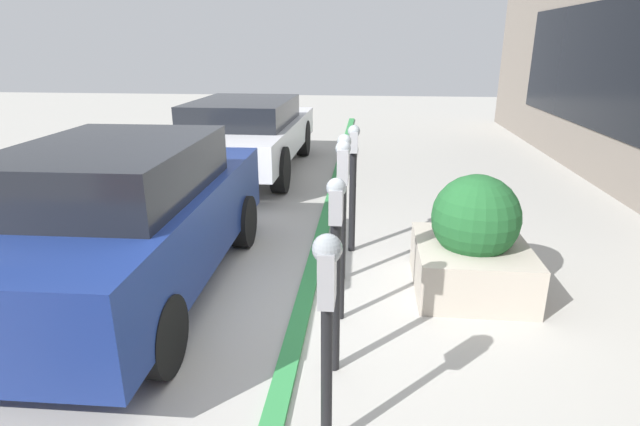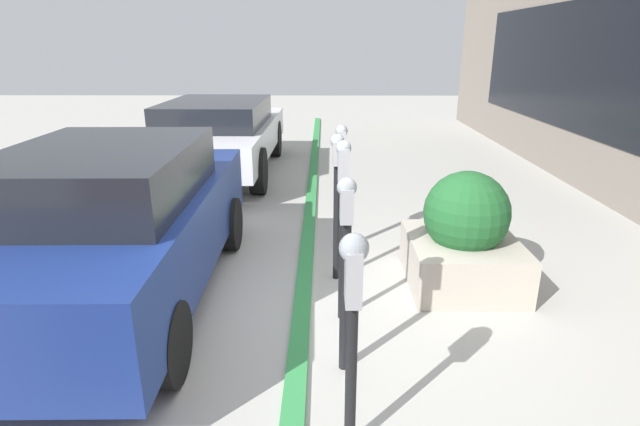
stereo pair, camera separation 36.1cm
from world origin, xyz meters
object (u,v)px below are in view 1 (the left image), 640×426
parking_meter_farthest (353,173)px  parked_car_middle (126,216)px  planter_box (473,243)px  parking_meter_fourth (344,183)px  parked_car_rear (246,132)px  parking_meter_second (336,253)px  parking_meter_nearest (327,302)px  parking_meter_middle (342,202)px

parking_meter_farthest → parked_car_middle: (-1.25, 2.10, -0.15)m
planter_box → parked_car_middle: size_ratio=0.29×
parking_meter_fourth → parked_car_rear: parking_meter_fourth is taller
parking_meter_second → parked_car_middle: parked_car_middle is taller
parking_meter_nearest → parked_car_middle: parked_car_middle is taller
parking_meter_nearest → parking_meter_fourth: (2.31, 0.03, 0.04)m
parking_meter_second → parked_car_middle: 2.31m
parking_meter_nearest → parked_car_middle: 2.76m
parking_meter_middle → parking_meter_fourth: (0.79, 0.03, -0.06)m
parking_meter_second → parked_car_rear: size_ratio=0.32×
parking_meter_farthest → parking_meter_middle: bearing=178.6°
parking_meter_fourth → parked_car_middle: bearing=103.5°
parking_meter_second → planter_box: size_ratio=1.25×
parking_meter_nearest → parking_meter_fourth: size_ratio=0.92×
parked_car_rear → parking_meter_second: bearing=-159.8°
parking_meter_farthest → planter_box: 1.55m
parking_meter_second → parking_meter_middle: parking_meter_middle is taller
parking_meter_nearest → parking_meter_fourth: 2.31m
parking_meter_nearest → parked_car_rear: bearing=17.3°
parking_meter_nearest → parking_meter_middle: size_ratio=0.87×
parking_meter_fourth → parking_meter_farthest: 0.77m
parking_meter_nearest → parking_meter_farthest: 3.07m
parking_meter_farthest → parked_car_rear: parking_meter_farthest is taller
parking_meter_middle → parking_meter_fourth: size_ratio=1.06×
planter_box → parked_car_middle: (-0.39, 3.30, 0.30)m
parking_meter_middle → parking_meter_fourth: 0.79m
parking_meter_fourth → parking_meter_nearest: bearing=-179.2°
parking_meter_nearest → parking_meter_middle: bearing=0.1°
parked_car_rear → parking_meter_nearest: bearing=-161.8°
parking_meter_nearest → planter_box: (2.21, -1.24, -0.50)m
parking_meter_nearest → parked_car_rear: (6.80, 2.11, -0.24)m
parking_meter_nearest → parking_meter_fourth: parking_meter_fourth is taller
parking_meter_second → parked_car_middle: size_ratio=0.37×
parking_meter_fourth → parking_meter_second: bearing=-179.0°
parked_car_middle → parked_car_rear: parked_car_middle is taller
parking_meter_middle → planter_box: size_ratio=1.35×
parking_meter_nearest → parking_meter_middle: (1.52, 0.00, 0.10)m
planter_box → parking_meter_fourth: bearing=85.5°
planter_box → parked_car_rear: parked_car_rear is taller
parking_meter_middle → parked_car_rear: 5.70m
parking_meter_nearest → parking_meter_second: (0.78, 0.01, -0.05)m
parking_meter_second → planter_box: parking_meter_second is taller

